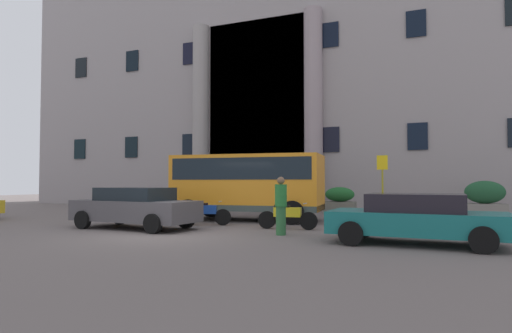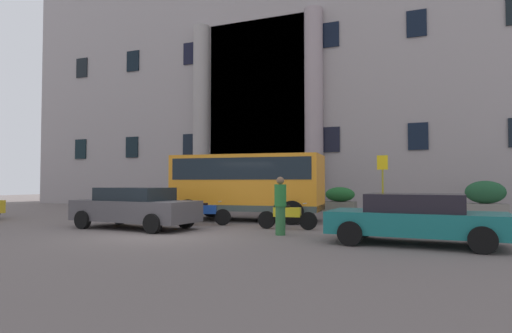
{
  "view_description": "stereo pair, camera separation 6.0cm",
  "coord_description": "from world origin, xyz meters",
  "px_view_note": "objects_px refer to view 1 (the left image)",
  "views": [
    {
      "loc": [
        7.47,
        -10.84,
        1.6
      ],
      "look_at": [
        0.81,
        5.49,
        2.24
      ],
      "focal_mm": 29.93,
      "sensor_mm": 36.0,
      "label": 1
    },
    {
      "loc": [
        7.53,
        -10.82,
        1.6
      ],
      "look_at": [
        0.81,
        5.49,
        2.24
      ],
      "focal_mm": 29.93,
      "sensor_mm": 36.0,
      "label": 2
    }
  ],
  "objects_px": {
    "motorcycle_far_end": "(286,216)",
    "orange_minibus": "(248,182)",
    "hedge_planter_far_east": "(340,201)",
    "bus_stop_sign": "(382,180)",
    "hedge_planter_entrance_left": "(485,200)",
    "pedestrian_man_red_shirt": "(281,205)",
    "motorcycle_near_kerb": "(408,219)",
    "parked_compact_extra": "(135,207)",
    "parked_estate_mid": "(416,218)",
    "scooter_by_planter": "(204,213)",
    "hedge_planter_far_west": "(185,198)"
  },
  "relations": [
    {
      "from": "parked_compact_extra",
      "to": "scooter_by_planter",
      "type": "bearing_deg",
      "value": 54.01
    },
    {
      "from": "hedge_planter_far_west",
      "to": "motorcycle_near_kerb",
      "type": "xyz_separation_m",
      "value": [
        12.76,
        -7.9,
        -0.2
      ]
    },
    {
      "from": "hedge_planter_entrance_left",
      "to": "scooter_by_planter",
      "type": "relative_size",
      "value": 0.93
    },
    {
      "from": "parked_estate_mid",
      "to": "pedestrian_man_red_shirt",
      "type": "relative_size",
      "value": 2.5
    },
    {
      "from": "hedge_planter_far_west",
      "to": "hedge_planter_far_east",
      "type": "bearing_deg",
      "value": -1.64
    },
    {
      "from": "motorcycle_near_kerb",
      "to": "pedestrian_man_red_shirt",
      "type": "distance_m",
      "value": 3.92
    },
    {
      "from": "scooter_by_planter",
      "to": "bus_stop_sign",
      "type": "bearing_deg",
      "value": 20.61
    },
    {
      "from": "hedge_planter_far_west",
      "to": "parked_compact_extra",
      "type": "relative_size",
      "value": 0.35
    },
    {
      "from": "parked_estate_mid",
      "to": "parked_compact_extra",
      "type": "distance_m",
      "value": 9.07
    },
    {
      "from": "motorcycle_far_end",
      "to": "motorcycle_near_kerb",
      "type": "height_order",
      "value": "same"
    },
    {
      "from": "orange_minibus",
      "to": "motorcycle_far_end",
      "type": "bearing_deg",
      "value": -51.25
    },
    {
      "from": "bus_stop_sign",
      "to": "hedge_planter_far_west",
      "type": "distance_m",
      "value": 12.03
    },
    {
      "from": "parked_compact_extra",
      "to": "scooter_by_planter",
      "type": "height_order",
      "value": "parked_compact_extra"
    },
    {
      "from": "bus_stop_sign",
      "to": "hedge_planter_far_east",
      "type": "distance_m",
      "value": 3.92
    },
    {
      "from": "motorcycle_near_kerb",
      "to": "hedge_planter_far_west",
      "type": "bearing_deg",
      "value": 161.53
    },
    {
      "from": "orange_minibus",
      "to": "parked_estate_mid",
      "type": "bearing_deg",
      "value": -40.53
    },
    {
      "from": "parked_compact_extra",
      "to": "motorcycle_near_kerb",
      "type": "distance_m",
      "value": 8.97
    },
    {
      "from": "parked_compact_extra",
      "to": "orange_minibus",
      "type": "bearing_deg",
      "value": 65.46
    },
    {
      "from": "parked_estate_mid",
      "to": "motorcycle_far_end",
      "type": "height_order",
      "value": "parked_estate_mid"
    },
    {
      "from": "orange_minibus",
      "to": "hedge_planter_entrance_left",
      "type": "height_order",
      "value": "orange_minibus"
    },
    {
      "from": "parked_compact_extra",
      "to": "pedestrian_man_red_shirt",
      "type": "xyz_separation_m",
      "value": [
        5.23,
        0.2,
        0.16
      ]
    },
    {
      "from": "hedge_planter_far_west",
      "to": "scooter_by_planter",
      "type": "height_order",
      "value": "hedge_planter_far_west"
    },
    {
      "from": "motorcycle_near_kerb",
      "to": "orange_minibus",
      "type": "bearing_deg",
      "value": 171.79
    },
    {
      "from": "bus_stop_sign",
      "to": "hedge_planter_far_east",
      "type": "height_order",
      "value": "bus_stop_sign"
    },
    {
      "from": "hedge_planter_far_west",
      "to": "motorcycle_near_kerb",
      "type": "relative_size",
      "value": 0.79
    },
    {
      "from": "parked_compact_extra",
      "to": "scooter_by_planter",
      "type": "xyz_separation_m",
      "value": [
        1.64,
        1.92,
        -0.28
      ]
    },
    {
      "from": "hedge_planter_entrance_left",
      "to": "pedestrian_man_red_shirt",
      "type": "relative_size",
      "value": 0.99
    },
    {
      "from": "motorcycle_far_end",
      "to": "orange_minibus",
      "type": "bearing_deg",
      "value": 130.21
    },
    {
      "from": "bus_stop_sign",
      "to": "parked_estate_mid",
      "type": "height_order",
      "value": "bus_stop_sign"
    },
    {
      "from": "hedge_planter_entrance_left",
      "to": "hedge_planter_far_east",
      "type": "bearing_deg",
      "value": -179.89
    },
    {
      "from": "motorcycle_near_kerb",
      "to": "motorcycle_far_end",
      "type": "bearing_deg",
      "value": -166.57
    },
    {
      "from": "orange_minibus",
      "to": "hedge_planter_far_west",
      "type": "distance_m",
      "value": 8.38
    },
    {
      "from": "hedge_planter_far_east",
      "to": "hedge_planter_entrance_left",
      "type": "height_order",
      "value": "hedge_planter_entrance_left"
    },
    {
      "from": "orange_minibus",
      "to": "motorcycle_far_end",
      "type": "distance_m",
      "value": 3.74
    },
    {
      "from": "orange_minibus",
      "to": "hedge_planter_far_east",
      "type": "height_order",
      "value": "orange_minibus"
    },
    {
      "from": "orange_minibus",
      "to": "hedge_planter_far_east",
      "type": "relative_size",
      "value": 4.11
    },
    {
      "from": "parked_estate_mid",
      "to": "scooter_by_planter",
      "type": "xyz_separation_m",
      "value": [
        -7.43,
        2.24,
        -0.23
      ]
    },
    {
      "from": "hedge_planter_far_east",
      "to": "motorcycle_far_end",
      "type": "xyz_separation_m",
      "value": [
        -0.32,
        -7.64,
        -0.19
      ]
    },
    {
      "from": "bus_stop_sign",
      "to": "pedestrian_man_red_shirt",
      "type": "bearing_deg",
      "value": -110.44
    },
    {
      "from": "scooter_by_planter",
      "to": "pedestrian_man_red_shirt",
      "type": "relative_size",
      "value": 1.06
    },
    {
      "from": "parked_estate_mid",
      "to": "scooter_by_planter",
      "type": "distance_m",
      "value": 7.76
    },
    {
      "from": "hedge_planter_far_west",
      "to": "hedge_planter_entrance_left",
      "type": "height_order",
      "value": "hedge_planter_entrance_left"
    },
    {
      "from": "bus_stop_sign",
      "to": "parked_compact_extra",
      "type": "relative_size",
      "value": 0.59
    },
    {
      "from": "hedge_planter_far_east",
      "to": "bus_stop_sign",
      "type": "bearing_deg",
      "value": -51.07
    },
    {
      "from": "parked_estate_mid",
      "to": "scooter_by_planter",
      "type": "height_order",
      "value": "parked_estate_mid"
    },
    {
      "from": "hedge_planter_far_west",
      "to": "pedestrian_man_red_shirt",
      "type": "distance_m",
      "value": 13.22
    },
    {
      "from": "motorcycle_near_kerb",
      "to": "parked_estate_mid",
      "type": "bearing_deg",
      "value": -69.18
    },
    {
      "from": "bus_stop_sign",
      "to": "scooter_by_planter",
      "type": "height_order",
      "value": "bus_stop_sign"
    },
    {
      "from": "pedestrian_man_red_shirt",
      "to": "hedge_planter_far_east",
      "type": "bearing_deg",
      "value": -65.07
    },
    {
      "from": "parked_compact_extra",
      "to": "motorcycle_near_kerb",
      "type": "height_order",
      "value": "parked_compact_extra"
    }
  ]
}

